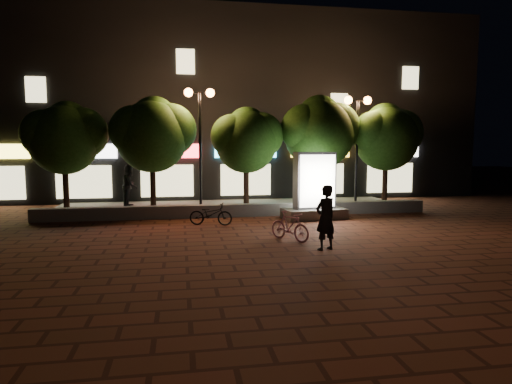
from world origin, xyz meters
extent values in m
plane|color=#58291B|center=(0.00, 0.00, 0.00)|extent=(80.00, 80.00, 0.00)
cube|color=slate|center=(0.00, 4.00, 0.25)|extent=(16.00, 0.45, 0.50)
cube|color=slate|center=(0.00, 6.50, 0.04)|extent=(16.00, 5.00, 0.08)
cube|color=black|center=(0.00, 13.00, 5.00)|extent=(28.00, 8.00, 10.00)
cube|color=black|center=(-9.00, 12.00, 10.05)|extent=(3.00, 0.25, 0.10)
cube|color=white|center=(-7.00, 8.94, 2.60)|extent=(3.20, 0.12, 0.70)
cube|color=beige|center=(-7.00, 8.94, 1.10)|extent=(2.60, 0.10, 1.60)
cube|color=red|center=(-3.00, 8.94, 2.60)|extent=(3.20, 0.12, 0.70)
cube|color=beige|center=(-3.00, 8.94, 1.10)|extent=(2.60, 0.10, 1.60)
cube|color=#46DEFF|center=(1.00, 8.94, 2.60)|extent=(3.20, 0.12, 0.70)
cube|color=beige|center=(1.00, 8.94, 1.10)|extent=(2.60, 0.10, 1.60)
cube|color=gold|center=(5.00, 8.94, 2.60)|extent=(3.20, 0.12, 0.70)
cube|color=beige|center=(5.00, 8.94, 1.10)|extent=(2.60, 0.10, 1.60)
cube|color=white|center=(9.00, 8.94, 2.60)|extent=(3.20, 0.12, 0.70)
cube|color=beige|center=(9.00, 8.94, 1.10)|extent=(2.60, 0.10, 1.60)
cube|color=beige|center=(-9.00, 8.94, 5.50)|extent=(0.90, 0.10, 1.20)
cube|color=beige|center=(-2.00, 8.94, 7.00)|extent=(0.90, 0.10, 1.20)
cube|color=beige|center=(6.00, 8.94, 5.00)|extent=(0.90, 0.10, 1.20)
cube|color=beige|center=(10.00, 8.94, 6.50)|extent=(0.90, 0.10, 1.20)
cylinder|color=black|center=(-7.00, 5.40, 1.21)|extent=(0.24, 0.24, 2.25)
sphere|color=#275418|center=(-7.00, 5.40, 3.10)|extent=(2.80, 2.80, 2.80)
sphere|color=#275418|center=(-6.30, 5.60, 3.40)|extent=(2.10, 2.10, 2.10)
sphere|color=#275418|center=(-7.63, 5.25, 3.35)|extent=(1.96, 1.96, 1.96)
sphere|color=#275418|center=(-6.90, 5.75, 3.80)|extent=(1.82, 1.82, 1.82)
cylinder|color=black|center=(-3.50, 5.40, 1.25)|extent=(0.24, 0.24, 2.34)
sphere|color=#275418|center=(-3.50, 5.40, 3.25)|extent=(3.00, 3.00, 3.00)
sphere|color=#275418|center=(-2.75, 5.60, 3.54)|extent=(2.25, 2.25, 2.25)
sphere|color=#275418|center=(-4.17, 5.25, 3.50)|extent=(2.10, 2.10, 2.10)
sphere|color=#275418|center=(-3.40, 5.75, 4.00)|extent=(1.95, 1.95, 1.95)
cylinder|color=black|center=(0.50, 5.40, 1.18)|extent=(0.24, 0.24, 2.21)
sphere|color=#275418|center=(0.50, 5.40, 3.03)|extent=(2.70, 2.70, 2.70)
sphere|color=#275418|center=(1.17, 5.60, 3.33)|extent=(2.03, 2.03, 2.02)
sphere|color=#275418|center=(-0.11, 5.25, 3.28)|extent=(1.89, 1.89, 1.89)
sphere|color=#275418|center=(0.60, 5.75, 3.70)|extent=(1.76, 1.76, 1.76)
cylinder|color=black|center=(3.80, 5.40, 1.30)|extent=(0.24, 0.24, 2.43)
sphere|color=#275418|center=(3.80, 5.40, 3.36)|extent=(3.10, 3.10, 3.10)
sphere|color=#275418|center=(4.58, 5.60, 3.66)|extent=(2.33, 2.33, 2.33)
sphere|color=#275418|center=(3.10, 5.25, 3.61)|extent=(2.17, 2.17, 2.17)
sphere|color=#275418|center=(3.90, 5.75, 4.14)|extent=(2.01, 2.02, 2.02)
cylinder|color=black|center=(7.00, 5.40, 1.23)|extent=(0.24, 0.24, 2.29)
sphere|color=#275418|center=(7.00, 5.40, 3.17)|extent=(2.90, 2.90, 2.90)
sphere|color=#275418|center=(7.72, 5.60, 3.47)|extent=(2.18, 2.17, 2.17)
sphere|color=#275418|center=(6.35, 5.25, 3.42)|extent=(2.03, 2.03, 2.03)
sphere|color=#275418|center=(7.10, 5.75, 3.90)|extent=(1.89, 1.88, 1.88)
cylinder|color=black|center=(-1.50, 5.20, 2.58)|extent=(0.12, 0.12, 5.00)
cylinder|color=black|center=(-1.50, 5.20, 5.08)|extent=(0.90, 0.08, 0.08)
sphere|color=orange|center=(-1.95, 5.20, 5.08)|extent=(0.36, 0.36, 0.36)
sphere|color=orange|center=(-1.05, 5.20, 5.08)|extent=(0.36, 0.36, 0.36)
cylinder|color=black|center=(5.50, 5.20, 2.48)|extent=(0.12, 0.12, 4.80)
cylinder|color=black|center=(5.50, 5.20, 4.88)|extent=(0.90, 0.08, 0.08)
sphere|color=orange|center=(5.05, 5.20, 4.88)|extent=(0.36, 0.36, 0.36)
sphere|color=orange|center=(5.95, 5.20, 4.88)|extent=(0.36, 0.36, 0.36)
cube|color=slate|center=(2.85, 2.95, 0.20)|extent=(2.56, 1.52, 0.40)
cube|color=#4C4C51|center=(2.85, 2.95, 1.52)|extent=(1.68, 0.76, 2.23)
cube|color=white|center=(2.89, 2.66, 1.52)|extent=(1.46, 0.23, 2.02)
cube|color=white|center=(2.82, 3.24, 1.52)|extent=(1.46, 0.23, 2.02)
imported|color=#B87290|center=(0.91, -0.85, 0.45)|extent=(1.21, 1.46, 0.90)
imported|color=black|center=(1.60, -2.20, 0.91)|extent=(0.78, 0.66, 1.82)
imported|color=black|center=(-1.28, 2.17, 0.41)|extent=(1.66, 0.96, 0.83)
imported|color=black|center=(-4.64, 7.30, 1.05)|extent=(0.87, 1.04, 1.93)
camera|label=1|loc=(-2.34, -13.89, 2.93)|focal=31.31mm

